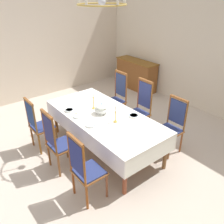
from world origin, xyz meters
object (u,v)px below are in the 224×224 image
chair_south_a (39,124)px  chandelier (102,4)px  chair_north_a (117,96)px  chair_north_b (140,108)px  bowl_near_left (77,116)px  chair_south_c (85,168)px  soup_tureen (101,109)px  sideboard (136,75)px  dining_table (104,118)px  chair_north_c (172,125)px  candlestick_west (93,102)px  bowl_near_right (69,110)px  bowl_far_right (91,125)px  spoon_primary (75,114)px  spoon_secondary (68,108)px  bowl_far_left (134,116)px  chair_south_b (57,141)px  candlestick_east (115,116)px

chair_south_a → chandelier: 2.47m
chair_north_a → chair_north_b: 0.79m
bowl_near_left → chair_south_c: bearing=-26.5°
soup_tureen → sideboard: bearing=124.4°
dining_table → soup_tureen: (-0.08, 0.00, 0.18)m
chair_north_c → candlestick_west: size_ratio=3.12×
chair_north_b → chair_north_c: size_ratio=1.09×
chair_south_c → bowl_near_right: 1.51m
chair_north_a → chandelier: size_ratio=1.54×
chair_north_b → bowl_far_right: 1.44m
chair_south_c → candlestick_west: (-1.19, 0.98, 0.33)m
chair_south_a → spoon_primary: (0.45, 0.56, 0.21)m
chair_north_b → soup_tureen: bearing=86.2°
spoon_secondary → dining_table: bearing=23.5°
candlestick_west → bowl_far_right: size_ratio=2.11×
chair_north_a → chair_south_a: bearing=90.0°
chair_south_c → chair_north_c: (0.00, 1.97, -0.02)m
bowl_far_left → chandelier: size_ratio=0.23×
soup_tureen → bowl_near_right: 0.64m
spoon_secondary → spoon_primary: bearing=-9.5°
chair_south_b → chair_south_c: 0.86m
chair_south_a → candlestick_west: candlestick_west is taller
dining_table → bowl_near_right: (-0.54, -0.44, 0.10)m
chair_north_c → bowl_far_right: chair_north_c is taller
chair_north_b → bowl_near_left: chair_north_b is taller
chair_north_a → chair_north_c: (1.65, -0.00, -0.03)m
chair_north_a → sideboard: bearing=-56.7°
spoon_secondary → chair_south_a: bearing=-112.6°
chair_south_b → bowl_far_left: (0.41, 1.38, 0.20)m
chair_north_a → chair_south_b: chair_north_a is taller
chair_north_b → chair_north_c: chair_north_b is taller
bowl_far_left → sideboard: sideboard is taller
soup_tureen → chair_north_c: bearing=46.7°
chair_north_c → chandelier: bearing=49.2°
bowl_far_left → chair_south_c: bearing=-72.0°
chair_south_c → spoon_primary: size_ratio=6.69×
chair_north_a → bowl_near_left: chair_north_a is taller
chair_north_c → candlestick_west: (-1.19, -0.98, 0.34)m
dining_table → chair_south_a: chair_south_a is taller
chair_north_a → candlestick_east: size_ratio=3.67×
bowl_far_left → chandelier: chandelier is taller
chandelier → spoon_secondary: bearing=-148.1°
candlestick_west → chandelier: chandelier is taller
dining_table → chair_south_c: size_ratio=2.16×
chair_south_c → bowl_near_left: bearing=153.5°
bowl_near_left → spoon_primary: bowl_near_left is taller
chair_south_a → bowl_near_left: 0.81m
sideboard → chandelier: 4.05m
candlestick_west → sideboard: (-1.62, 2.75, -0.46)m
spoon_primary → bowl_near_right: bearing=170.7°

